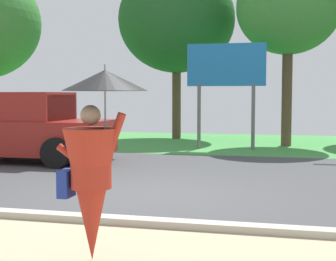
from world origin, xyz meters
TOP-DOWN VIEW (x-y plane):
  - ground_plane at (0.00, 2.95)m, footprint 40.00×22.00m
  - monk_pedestrian at (0.43, -3.49)m, footprint 1.03×0.91m
  - pickup_truck at (-4.66, 3.56)m, footprint 5.20×2.28m
  - roadside_billboard at (0.60, 7.73)m, footprint 2.60×0.12m
  - tree_left_far at (2.58, 9.35)m, footprint 3.64×3.64m
  - tree_right_far at (-1.84, 11.25)m, footprint 4.76×4.76m

SIDE VIEW (x-z plane):
  - ground_plane at x=0.00m, z-range -0.15..0.05m
  - pickup_truck at x=-4.66m, z-range -0.07..1.81m
  - monk_pedestrian at x=0.43m, z-range 0.00..2.13m
  - roadside_billboard at x=0.60m, z-range 0.80..4.30m
  - tree_left_far at x=2.58m, z-range 1.58..8.11m
  - tree_right_far at x=-1.84m, z-range 1.35..8.39m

